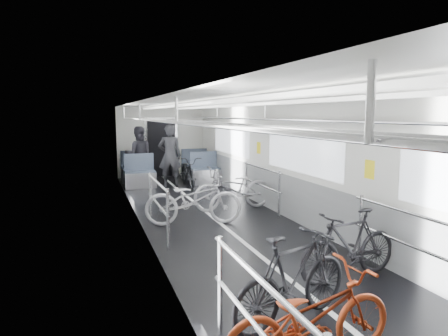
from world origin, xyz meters
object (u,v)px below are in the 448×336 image
at_px(bike_left_near, 311,318).
at_px(bike_right_mid, 233,188).
at_px(bike_left_mid, 293,278).
at_px(person_standing, 170,156).
at_px(bike_aisle, 188,171).
at_px(person_seated, 139,155).
at_px(bike_left_far, 194,200).
at_px(bike_right_near, 350,245).

relative_size(bike_left_near, bike_right_mid, 0.87).
height_order(bike_left_mid, person_standing, person_standing).
bearing_deg(bike_aisle, person_seated, 142.27).
bearing_deg(bike_left_far, bike_right_mid, -42.24).
xyz_separation_m(bike_right_near, bike_right_mid, (-0.08, 4.14, 0.03)).
bearing_deg(bike_left_near, person_standing, -6.72).
xyz_separation_m(bike_aisle, person_standing, (-0.55, 0.00, 0.48)).
distance_m(bike_right_mid, person_standing, 3.38).
distance_m(bike_left_mid, bike_aisle, 8.18).
relative_size(bike_left_near, bike_right_near, 1.06).
bearing_deg(bike_left_near, person_seated, -1.82).
height_order(bike_left_near, person_seated, person_seated).
xyz_separation_m(bike_left_far, person_seated, (-0.41, 5.27, 0.39)).
xyz_separation_m(bike_right_near, bike_aisle, (-0.32, 7.39, -0.01)).
bearing_deg(bike_right_mid, bike_left_mid, -17.35).
height_order(bike_left_mid, bike_right_near, bike_left_mid).
distance_m(bike_left_mid, person_standing, 8.15).
distance_m(bike_left_near, bike_left_mid, 0.70).
height_order(person_standing, person_seated, person_standing).
relative_size(bike_left_near, bike_left_mid, 1.01).
distance_m(bike_left_near, bike_right_mid, 5.71).
bearing_deg(person_seated, person_standing, 130.98).
xyz_separation_m(bike_left_far, bike_aisle, (0.92, 4.16, -0.04)).
height_order(bike_left_far, person_standing, person_standing).
height_order(bike_left_near, bike_left_far, bike_left_far).
xyz_separation_m(bike_left_near, person_seated, (-0.22, 9.91, 0.46)).
height_order(bike_right_near, bike_right_mid, bike_right_mid).
xyz_separation_m(bike_left_mid, bike_right_near, (1.23, 0.74, -0.02)).
height_order(bike_left_far, person_seated, person_seated).
bearing_deg(bike_left_far, person_seated, 14.34).
relative_size(bike_right_near, person_standing, 0.83).
xyz_separation_m(bike_left_far, bike_right_near, (1.24, -3.23, -0.03)).
bearing_deg(bike_left_far, bike_left_near, -172.37).
height_order(bike_right_near, person_standing, person_standing).
distance_m(bike_right_near, bike_right_mid, 4.14).
bearing_deg(bike_left_far, bike_left_mid, -169.91).
relative_size(bike_left_mid, bike_right_mid, 0.86).
bearing_deg(bike_left_near, bike_aisle, -10.26).
distance_m(bike_left_near, bike_aisle, 8.87).
xyz_separation_m(bike_aisle, person_seated, (-1.33, 1.11, 0.44)).
bearing_deg(bike_right_near, bike_left_mid, -65.31).
bearing_deg(person_seated, bike_right_mid, 115.67).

